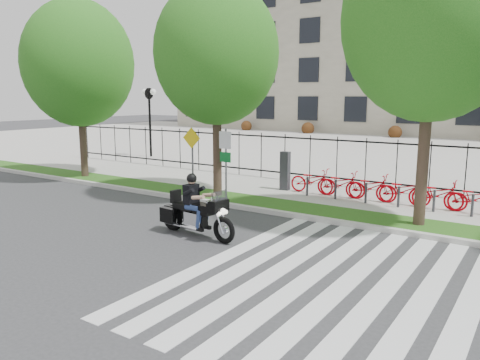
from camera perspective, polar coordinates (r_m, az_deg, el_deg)
The scene contains 16 objects.
ground at distance 12.65m, azimuth -9.92°, elevation -7.28°, with size 120.00×120.00×0.00m, color #323235.
curb at distance 15.73m, azimuth 0.42°, elevation -3.36°, with size 60.00×0.20×0.15m, color #B9B7AE.
grass_verge at distance 16.43m, azimuth 2.06°, elevation -2.78°, with size 60.00×1.50×0.15m, color #1F4C13.
sidewalk at distance 18.55m, azimuth 6.12°, elevation -1.32°, with size 60.00×3.50×0.15m, color #A19F97.
plaza at distance 34.91m, azimuth 19.67°, elevation 3.52°, with size 80.00×34.00×0.10m, color #A19F97.
crosswalk_stripes at distance 10.11m, azimuth 10.77°, elevation -11.83°, with size 5.70×8.00×0.01m, color silver, non-canonical shape.
iron_fence at distance 19.92m, azimuth 8.52°, elevation 2.56°, with size 30.00×0.06×2.00m, color black, non-canonical shape.
office_building at distance 54.60m, azimuth 25.71°, elevation 15.78°, with size 60.00×21.90×20.15m.
lamp_post_left at distance 29.05m, azimuth -10.99°, elevation 8.94°, with size 1.06×0.70×4.25m.
street_tree_0 at distance 22.35m, azimuth -19.09°, elevation 13.26°, with size 4.83×4.83×7.80m.
street_tree_1 at distance 17.03m, azimuth -2.90°, elevation 15.19°, with size 4.40×4.40×7.64m.
street_tree_2 at distance 14.09m, azimuth 22.47°, elevation 17.86°, with size 4.85×4.85×8.47m.
bike_share_station at distance 16.56m, azimuth 20.84°, elevation -1.37°, with size 9.99×0.86×1.50m.
sign_pole_regulatory at distance 16.41m, azimuth -1.77°, elevation 3.12°, with size 0.50×0.09×2.50m.
sign_pole_warning at distance 17.34m, azimuth -5.86°, elevation 3.46°, with size 0.78×0.09×2.49m.
motorcycle_rider at distance 12.72m, azimuth -5.36°, elevation -3.84°, with size 2.68×0.87×2.07m.
Camera 1 is at (8.40, -8.68, 3.78)m, focal length 35.00 mm.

